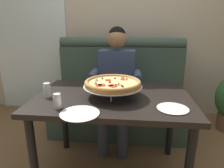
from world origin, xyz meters
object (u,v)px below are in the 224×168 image
object	(u,v)px
booth_bench	(120,98)
plate_near_right	(80,112)
dining_table	(113,107)
diner_main	(116,80)
shaker_parmesan	(47,91)
shaker_pepper_flakes	(57,102)
plate_near_left	(173,108)
patio_chair	(51,67)
pizza	(113,84)

from	to	relation	value
booth_bench	plate_near_right	distance (m)	1.30
dining_table	diner_main	world-z (taller)	diner_main
plate_near_right	shaker_parmesan	bearing A→B (deg)	139.68
shaker_pepper_flakes	plate_near_left	bearing A→B (deg)	4.69
diner_main	plate_near_right	xyz separation A→B (m)	(-0.15, -0.97, 0.05)
patio_chair	dining_table	bearing A→B (deg)	-55.85
booth_bench	shaker_pepper_flakes	size ratio (longest dim) A/B	15.76
diner_main	pizza	distance (m)	0.64
plate_near_left	patio_chair	xyz separation A→B (m)	(-1.79, 2.22, -0.23)
patio_chair	shaker_parmesan	bearing A→B (deg)	-67.80
shaker_pepper_flakes	diner_main	bearing A→B (deg)	70.07
shaker_pepper_flakes	plate_near_right	bearing A→B (deg)	-23.70
booth_bench	diner_main	distance (m)	0.41
shaker_pepper_flakes	patio_chair	size ratio (longest dim) A/B	0.12
shaker_pepper_flakes	shaker_parmesan	xyz separation A→B (m)	(-0.16, 0.21, 0.00)
booth_bench	shaker_parmesan	xyz separation A→B (m)	(-0.51, -0.96, 0.40)
pizza	shaker_pepper_flakes	world-z (taller)	pizza
shaker_parmesan	plate_near_right	size ratio (longest dim) A/B	0.43
dining_table	pizza	world-z (taller)	pizza
diner_main	plate_near_left	size ratio (longest dim) A/B	5.95
plate_near_right	dining_table	bearing A→B (deg)	63.82
plate_near_left	pizza	bearing A→B (deg)	153.57
plate_near_left	dining_table	bearing A→B (deg)	152.92
dining_table	plate_near_right	world-z (taller)	plate_near_right
dining_table	plate_near_left	bearing A→B (deg)	-27.08
pizza	plate_near_right	size ratio (longest dim) A/B	1.81
plate_near_right	pizza	bearing A→B (deg)	62.89
dining_table	pizza	xyz separation A→B (m)	(0.00, -0.01, 0.20)
plate_near_left	patio_chair	distance (m)	2.86
booth_bench	pizza	xyz separation A→B (m)	(0.00, -0.89, 0.45)
plate_near_right	patio_chair	bearing A→B (deg)	116.57
diner_main	shaker_parmesan	distance (m)	0.85
booth_bench	shaker_pepper_flakes	bearing A→B (deg)	-106.76
plate_near_right	patio_chair	distance (m)	2.65
plate_near_left	plate_near_right	size ratio (longest dim) A/B	0.84
shaker_pepper_flakes	plate_near_left	world-z (taller)	shaker_pepper_flakes
shaker_parmesan	plate_near_right	bearing A→B (deg)	-40.32
booth_bench	patio_chair	size ratio (longest dim) A/B	1.89
diner_main	shaker_pepper_flakes	bearing A→B (deg)	-109.93
booth_bench	plate_near_left	distance (m)	1.23
booth_bench	diner_main	bearing A→B (deg)	-95.40
dining_table	diner_main	size ratio (longest dim) A/B	0.96
diner_main	patio_chair	distance (m)	1.94
pizza	shaker_parmesan	bearing A→B (deg)	-172.31
plate_near_left	booth_bench	bearing A→B (deg)	111.35
diner_main	shaker_parmesan	xyz separation A→B (m)	(-0.49, -0.69, 0.08)
patio_chair	booth_bench	bearing A→B (deg)	-39.60
shaker_parmesan	plate_near_right	xyz separation A→B (m)	(0.33, -0.28, -0.04)
shaker_parmesan	patio_chair	xyz separation A→B (m)	(-0.85, 2.08, -0.27)
shaker_parmesan	patio_chair	distance (m)	2.26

